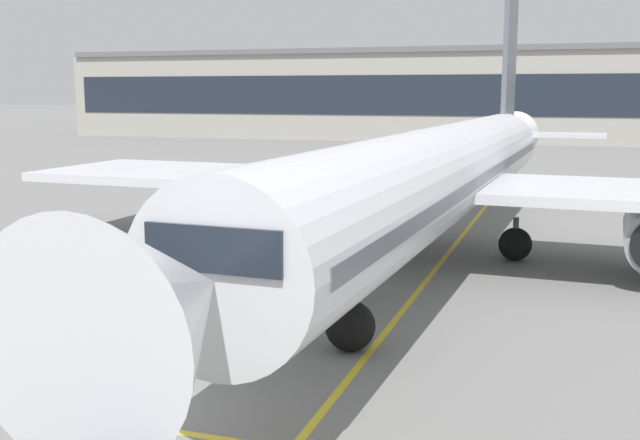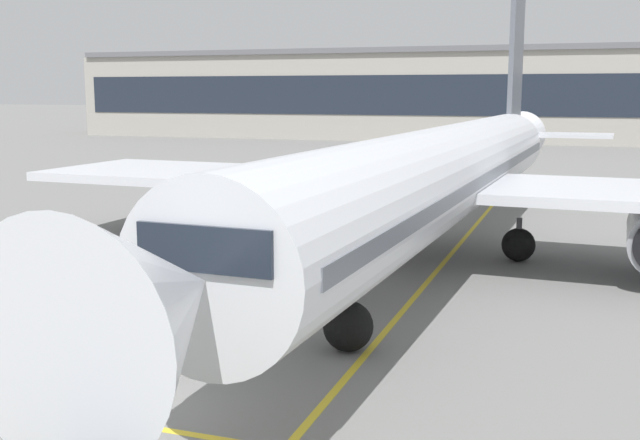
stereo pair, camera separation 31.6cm
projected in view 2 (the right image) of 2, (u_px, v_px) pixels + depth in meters
ground_plane at (145, 416)px, 15.49m from camera, size 600.00×600.00×0.00m
parked_airplane at (448, 174)px, 29.18m from camera, size 34.79×44.09×14.61m
belt_loader at (282, 274)px, 23.83m from camera, size 5.11×3.97×3.02m
baggage_cart_lead at (159, 286)px, 21.79m from camera, size 2.78×2.34×1.91m
baggage_cart_second at (61, 291)px, 21.30m from camera, size 2.78×2.34×1.91m
ground_crew_by_loader at (170, 267)px, 24.14m from camera, size 0.36×0.54×1.74m
ground_crew_by_carts at (192, 286)px, 21.88m from camera, size 0.48×0.42×1.74m
safety_cone_engine_keepout at (302, 240)px, 31.96m from camera, size 0.66×0.66×0.75m
safety_cone_wingtip at (294, 242)px, 31.56m from camera, size 0.62×0.62×0.70m
safety_cone_nose_mark at (271, 256)px, 28.92m from camera, size 0.60×0.60×0.69m
apron_guidance_line_lead_in at (442, 265)px, 28.94m from camera, size 0.20×110.00×0.01m
terminal_building at (456, 95)px, 103.94m from camera, size 107.91×16.46×12.10m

